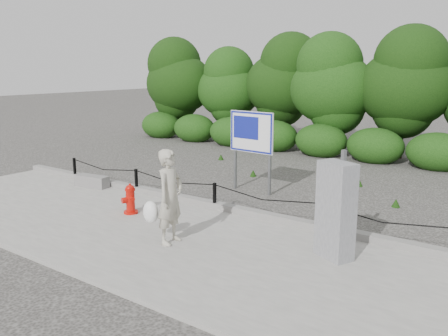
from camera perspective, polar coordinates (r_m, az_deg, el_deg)
ground at (r=10.75m, az=-1.14°, el=-5.32°), size 90.00×90.00×0.00m
sidewalk at (r=9.31m, az=-8.65°, el=-8.02°), size 14.00×4.00×0.08m
curb at (r=10.75m, az=-0.98°, el=-4.49°), size 14.00×0.22×0.14m
chain_barrier at (r=10.62m, az=-1.15°, el=-2.97°), size 10.06×0.06×0.60m
treeline at (r=18.14m, az=16.60°, el=9.70°), size 20.39×3.78×4.83m
fire_hydrant at (r=10.51m, az=-11.24°, el=-3.71°), size 0.41×0.41×0.66m
pedestrian at (r=8.55m, az=-6.64°, el=-3.58°), size 0.75×0.68×1.72m
concrete_block at (r=13.10m, az=-15.59°, el=-1.53°), size 0.99×0.48×0.30m
utility_cabinet at (r=8.05m, az=13.30°, el=-5.00°), size 0.71×0.59×1.80m
advertising_sign at (r=12.17m, az=3.32°, el=3.91°), size 1.32×0.18×2.11m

